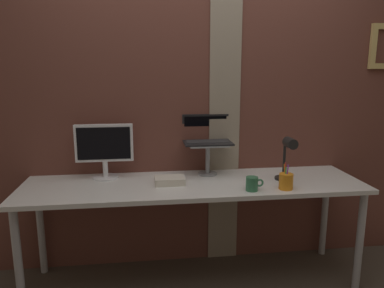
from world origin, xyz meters
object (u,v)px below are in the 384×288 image
(desk_lamp, at_px, (288,154))
(pen_cup, at_px, (286,181))
(monitor, at_px, (104,147))
(coffee_mug, at_px, (252,184))
(laptop, at_px, (207,135))

(desk_lamp, bearing_deg, pen_cup, -112.67)
(monitor, relative_size, pen_cup, 2.24)
(desk_lamp, bearing_deg, coffee_mug, -151.96)
(monitor, xyz_separation_m, pen_cup, (1.18, -0.39, -0.18))
(monitor, height_order, desk_lamp, monitor)
(laptop, relative_size, pen_cup, 1.95)
(monitor, distance_m, desk_lamp, 1.27)
(laptop, bearing_deg, coffee_mug, -64.15)
(monitor, height_order, laptop, laptop)
(pen_cup, xyz_separation_m, coffee_mug, (-0.22, -0.00, -0.01))
(monitor, bearing_deg, laptop, 4.82)
(desk_lamp, relative_size, coffee_mug, 2.70)
(monitor, bearing_deg, desk_lamp, -10.99)
(pen_cup, bearing_deg, laptop, 134.24)
(monitor, xyz_separation_m, laptop, (0.73, 0.06, 0.06))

